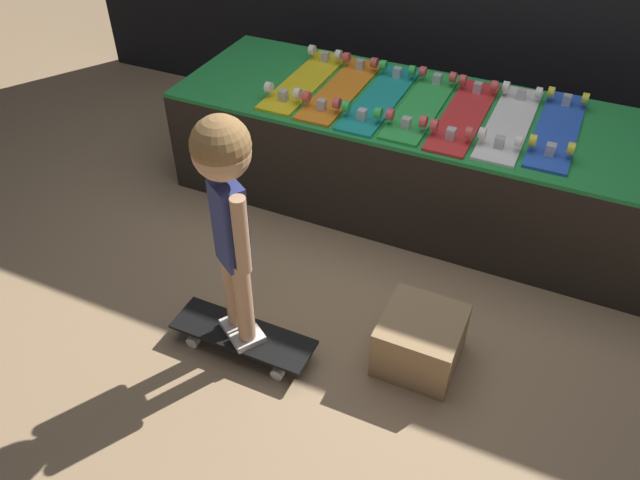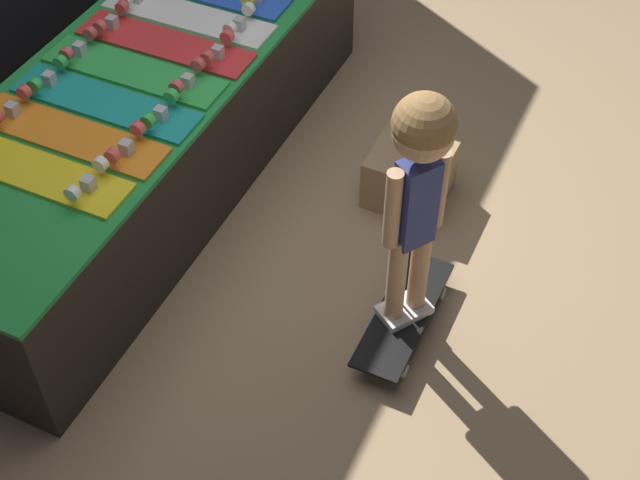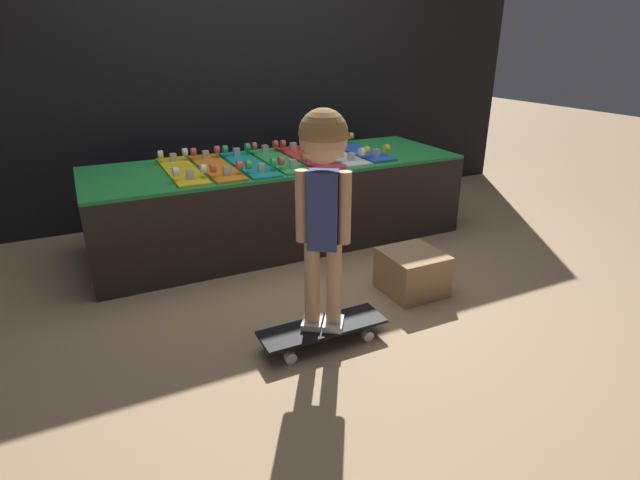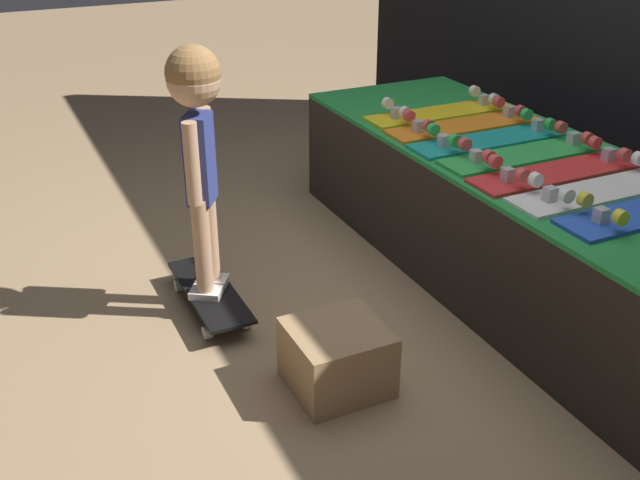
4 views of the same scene
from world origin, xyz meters
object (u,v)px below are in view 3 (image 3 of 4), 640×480
(skateboard_on_floor, at_px, (323,329))
(storage_box, at_px, (412,272))
(skateboard_white_on_rack, at_px, (334,153))
(skateboard_teal_on_rack, at_px, (248,163))
(skateboard_green_on_rack, at_px, (278,159))
(skateboard_orange_on_rack, at_px, (216,166))
(child, at_px, (323,181))
(skateboard_yellow_on_rack, at_px, (181,169))
(skateboard_red_on_rack, at_px, (308,156))
(skateboard_blue_on_rack, at_px, (358,149))

(skateboard_on_floor, height_order, storage_box, storage_box)
(skateboard_white_on_rack, xyz_separation_m, storage_box, (-0.05, -1.05, -0.46))
(skateboard_teal_on_rack, xyz_separation_m, skateboard_green_on_rack, (0.21, 0.01, 0.00))
(skateboard_orange_on_rack, bearing_deg, child, -84.69)
(skateboard_yellow_on_rack, height_order, skateboard_green_on_rack, same)
(skateboard_teal_on_rack, bearing_deg, skateboard_red_on_rack, 0.17)
(skateboard_yellow_on_rack, bearing_deg, skateboard_red_on_rack, -1.39)
(storage_box, bearing_deg, skateboard_teal_on_rack, 119.38)
(skateboard_on_floor, bearing_deg, skateboard_orange_on_rack, 95.31)
(skateboard_teal_on_rack, relative_size, skateboard_on_floor, 1.26)
(skateboard_teal_on_rack, height_order, skateboard_blue_on_rack, same)
(skateboard_blue_on_rack, bearing_deg, child, -125.35)
(skateboard_teal_on_rack, distance_m, skateboard_green_on_rack, 0.21)
(skateboard_yellow_on_rack, bearing_deg, skateboard_teal_on_rack, -2.94)
(skateboard_teal_on_rack, height_order, child, child)
(skateboard_green_on_rack, xyz_separation_m, storage_box, (0.37, -1.05, -0.46))
(child, height_order, storage_box, child)
(skateboard_white_on_rack, relative_size, skateboard_blue_on_rack, 1.00)
(skateboard_blue_on_rack, bearing_deg, storage_box, -103.71)
(skateboard_green_on_rack, xyz_separation_m, child, (-0.30, -1.29, 0.20))
(skateboard_orange_on_rack, height_order, skateboard_green_on_rack, same)
(skateboard_green_on_rack, height_order, skateboard_red_on_rack, same)
(skateboard_red_on_rack, bearing_deg, skateboard_on_floor, -112.01)
(skateboard_teal_on_rack, height_order, skateboard_white_on_rack, same)
(skateboard_orange_on_rack, bearing_deg, storage_box, -52.72)
(skateboard_on_floor, bearing_deg, skateboard_yellow_on_rack, 104.32)
(skateboard_blue_on_rack, height_order, storage_box, skateboard_blue_on_rack)
(skateboard_teal_on_rack, xyz_separation_m, skateboard_red_on_rack, (0.42, 0.00, 0.00))
(storage_box, bearing_deg, skateboard_blue_on_rack, 76.29)
(skateboard_orange_on_rack, relative_size, skateboard_white_on_rack, 1.00)
(skateboard_white_on_rack, bearing_deg, skateboard_blue_on_rack, 8.36)
(skateboard_green_on_rack, relative_size, storage_box, 2.35)
(child, bearing_deg, skateboard_orange_on_rack, 128.92)
(skateboard_yellow_on_rack, bearing_deg, skateboard_white_on_rack, -0.17)
(storage_box, bearing_deg, skateboard_on_floor, -160.39)
(child, bearing_deg, storage_box, 53.22)
(skateboard_red_on_rack, xyz_separation_m, skateboard_blue_on_rack, (0.42, 0.05, 0.00))
(skateboard_white_on_rack, height_order, skateboard_on_floor, skateboard_white_on_rack)
(skateboard_orange_on_rack, height_order, storage_box, skateboard_orange_on_rack)
(storage_box, bearing_deg, skateboard_orange_on_rack, 127.28)
(skateboard_green_on_rack, height_order, skateboard_white_on_rack, same)
(skateboard_green_on_rack, bearing_deg, skateboard_orange_on_rack, -179.64)
(child, distance_m, storage_box, 0.98)
(skateboard_yellow_on_rack, height_order, skateboard_white_on_rack, same)
(skateboard_yellow_on_rack, distance_m, skateboard_blue_on_rack, 1.27)
(skateboard_red_on_rack, distance_m, skateboard_white_on_rack, 0.21)
(skateboard_green_on_rack, height_order, storage_box, skateboard_green_on_rack)
(skateboard_teal_on_rack, height_order, storage_box, skateboard_teal_on_rack)
(skateboard_orange_on_rack, bearing_deg, skateboard_blue_on_rack, 2.21)
(skateboard_white_on_rack, bearing_deg, skateboard_teal_on_rack, -178.32)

